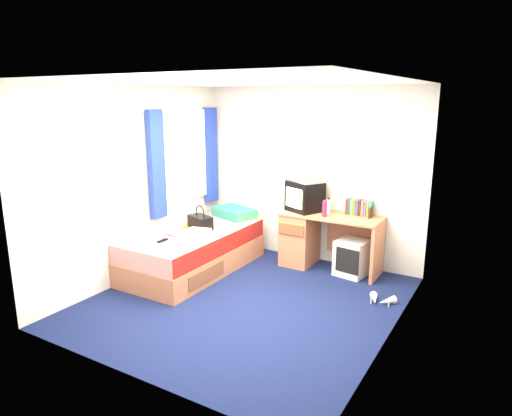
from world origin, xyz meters
The scene contains 20 objects.
ground centered at (0.00, 0.00, 0.00)m, with size 3.40×3.40×0.00m, color #0C1438.
room_shell centered at (0.00, 0.00, 1.45)m, with size 3.40×3.40×3.40m.
bed centered at (-1.10, 0.47, 0.27)m, with size 1.01×2.00×0.54m.
pillow centered at (-1.03, 1.35, 0.61)m, with size 0.61×0.39×0.13m, color #175998.
desk centered at (0.17, 1.44, 0.41)m, with size 1.30×0.55×0.75m.
storage_cube centered at (0.77, 1.37, 0.23)m, with size 0.37×0.37×0.46m, color white.
crt_tv centered at (0.05, 1.44, 0.95)m, with size 0.53×0.51×0.41m.
vcr centered at (0.05, 1.44, 1.20)m, with size 0.47×0.34×0.09m, color #B6B6B8.
book_row centered at (0.76, 1.60, 0.85)m, with size 0.34×0.13×0.20m.
picture_frame centered at (0.93, 1.52, 0.82)m, with size 0.02×0.12×0.14m, color #322310.
pink_water_bottle centered at (0.40, 1.28, 0.85)m, with size 0.06×0.06×0.20m, color #D91E43.
aerosol_can centered at (0.37, 1.50, 0.84)m, with size 0.05×0.05×0.18m, color white.
handbag centered at (-1.08, 0.61, 0.63)m, with size 0.40×0.31×0.32m.
towel centered at (-0.88, 0.30, 0.59)m, with size 0.27×0.23×0.09m, color silver.
magazine centered at (-1.24, 0.64, 0.55)m, with size 0.21×0.28×0.01m, color yellow.
water_bottle centered at (-1.21, 0.17, 0.58)m, with size 0.07×0.07×0.20m, color silver.
colour_swatch_fan centered at (-0.99, -0.19, 0.55)m, with size 0.22×0.06×0.01m, color orange.
remote_control centered at (-1.14, -0.07, 0.55)m, with size 0.05×0.16×0.02m, color black.
window_assembly centered at (-1.55, 0.90, 1.42)m, with size 0.11×1.42×1.40m.
white_heels centered at (1.33, 0.71, 0.04)m, with size 0.32×0.24×0.09m.
Camera 1 is at (2.52, -4.05, 2.23)m, focal length 32.00 mm.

